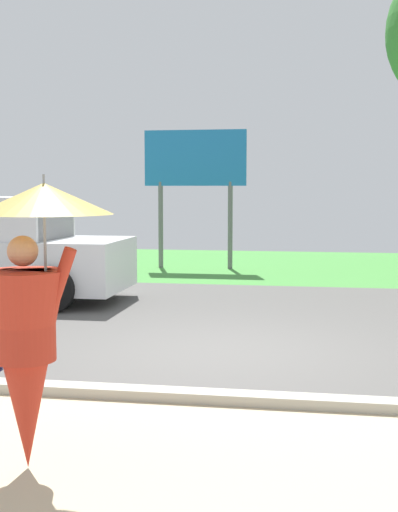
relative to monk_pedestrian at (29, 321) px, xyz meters
name	(u,v)px	position (x,y,z in m)	size (l,w,h in m)	color
ground_plane	(245,314)	(0.87, 6.72, -1.14)	(40.00, 22.00, 0.20)	#565451
monk_pedestrian	(29,321)	(0.00, 0.00, 0.00)	(1.06, 0.97, 2.13)	#B22D1E
roadside_billboard	(195,168)	(-1.03, 12.68, 1.46)	(2.60, 0.12, 3.50)	slate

